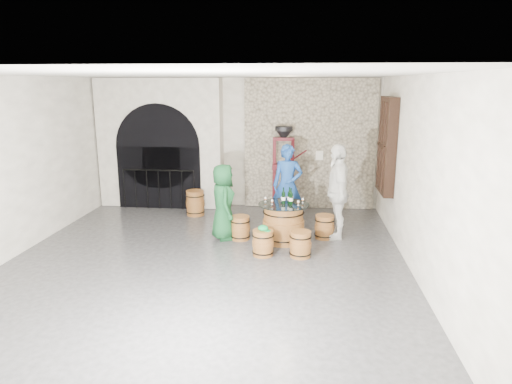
# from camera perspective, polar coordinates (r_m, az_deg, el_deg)

# --- Properties ---
(ground) EXTENTS (8.00, 8.00, 0.00)m
(ground) POSITION_cam_1_polar(r_m,az_deg,el_deg) (8.09, -6.40, -8.92)
(ground) COLOR #2E2E30
(ground) RESTS_ON ground
(wall_back) EXTENTS (8.00, 0.00, 8.00)m
(wall_back) POSITION_cam_1_polar(r_m,az_deg,el_deg) (11.51, -2.35, 6.12)
(wall_back) COLOR silver
(wall_back) RESTS_ON ground
(wall_front) EXTENTS (8.00, 0.00, 8.00)m
(wall_front) POSITION_cam_1_polar(r_m,az_deg,el_deg) (3.97, -19.51, -9.01)
(wall_front) COLOR silver
(wall_front) RESTS_ON ground
(wall_left) EXTENTS (0.00, 8.00, 8.00)m
(wall_left) POSITION_cam_1_polar(r_m,az_deg,el_deg) (9.06, -28.87, 2.45)
(wall_left) COLOR silver
(wall_left) RESTS_ON ground
(wall_right) EXTENTS (0.00, 8.00, 8.00)m
(wall_right) POSITION_cam_1_polar(r_m,az_deg,el_deg) (7.67, 19.76, 1.62)
(wall_right) COLOR silver
(wall_right) RESTS_ON ground
(ceiling) EXTENTS (8.00, 8.00, 0.00)m
(ceiling) POSITION_cam_1_polar(r_m,az_deg,el_deg) (7.49, -7.05, 14.37)
(ceiling) COLOR beige
(ceiling) RESTS_ON wall_back
(stone_facing_panel) EXTENTS (3.20, 0.12, 3.18)m
(stone_facing_panel) POSITION_cam_1_polar(r_m,az_deg,el_deg) (11.33, 6.70, 5.92)
(stone_facing_panel) COLOR #AFA38B
(stone_facing_panel) RESTS_ON ground
(arched_opening) EXTENTS (3.10, 0.60, 3.19)m
(arched_opening) POSITION_cam_1_polar(r_m,az_deg,el_deg) (11.69, -11.84, 5.87)
(arched_opening) COLOR silver
(arched_opening) RESTS_ON ground
(shuttered_window) EXTENTS (0.23, 1.10, 2.00)m
(shuttered_window) POSITION_cam_1_polar(r_m,az_deg,el_deg) (9.93, 16.00, 5.60)
(shuttered_window) COLOR black
(shuttered_window) RESTS_ON wall_right
(barrel_table) EXTENTS (1.00, 1.00, 0.77)m
(barrel_table) POSITION_cam_1_polar(r_m,az_deg,el_deg) (9.03, 3.44, -3.88)
(barrel_table) COLOR brown
(barrel_table) RESTS_ON ground
(barrel_stool_left) EXTENTS (0.41, 0.41, 0.48)m
(barrel_stool_left) POSITION_cam_1_polar(r_m,az_deg,el_deg) (9.18, -1.98, -4.50)
(barrel_stool_left) COLOR brown
(barrel_stool_left) RESTS_ON ground
(barrel_stool_far) EXTENTS (0.41, 0.41, 0.48)m
(barrel_stool_far) POSITION_cam_1_polar(r_m,az_deg,el_deg) (9.90, 3.81, -3.19)
(barrel_stool_far) COLOR brown
(barrel_stool_far) RESTS_ON ground
(barrel_stool_right) EXTENTS (0.41, 0.41, 0.48)m
(barrel_stool_right) POSITION_cam_1_polar(r_m,az_deg,el_deg) (9.34, 8.56, -4.33)
(barrel_stool_right) COLOR brown
(barrel_stool_right) RESTS_ON ground
(barrel_stool_near_right) EXTENTS (0.41, 0.41, 0.48)m
(barrel_stool_near_right) POSITION_cam_1_polar(r_m,az_deg,el_deg) (8.31, 5.58, -6.51)
(barrel_stool_near_right) COLOR brown
(barrel_stool_near_right) RESTS_ON ground
(barrel_stool_near_left) EXTENTS (0.41, 0.41, 0.48)m
(barrel_stool_near_left) POSITION_cam_1_polar(r_m,az_deg,el_deg) (8.34, 0.88, -6.39)
(barrel_stool_near_left) COLOR brown
(barrel_stool_near_left) RESTS_ON ground
(green_cap) EXTENTS (0.23, 0.19, 0.10)m
(green_cap) POSITION_cam_1_polar(r_m,az_deg,el_deg) (8.24, 0.91, -4.54)
(green_cap) COLOR #0C8A3D
(green_cap) RESTS_ON barrel_stool_near_left
(person_green) EXTENTS (0.70, 0.86, 1.53)m
(person_green) POSITION_cam_1_polar(r_m,az_deg,el_deg) (9.10, -4.12, -1.25)
(person_green) COLOR #134522
(person_green) RESTS_ON ground
(person_blue) EXTENTS (0.67, 0.46, 1.79)m
(person_blue) POSITION_cam_1_polar(r_m,az_deg,el_deg) (9.98, 3.97, 0.85)
(person_blue) COLOR navy
(person_blue) RESTS_ON ground
(person_white) EXTENTS (0.54, 1.15, 1.92)m
(person_white) POSITION_cam_1_polar(r_m,az_deg,el_deg) (9.24, 10.12, 0.06)
(person_white) COLOR silver
(person_white) RESTS_ON ground
(wine_bottle_left) EXTENTS (0.08, 0.08, 0.32)m
(wine_bottle_left) POSITION_cam_1_polar(r_m,az_deg,el_deg) (8.92, 3.45, -0.64)
(wine_bottle_left) COLOR black
(wine_bottle_left) RESTS_ON barrel_table
(wine_bottle_center) EXTENTS (0.08, 0.08, 0.32)m
(wine_bottle_center) POSITION_cam_1_polar(r_m,az_deg,el_deg) (8.87, 4.39, -0.73)
(wine_bottle_center) COLOR black
(wine_bottle_center) RESTS_ON barrel_table
(wine_bottle_right) EXTENTS (0.08, 0.08, 0.32)m
(wine_bottle_right) POSITION_cam_1_polar(r_m,az_deg,el_deg) (8.95, 4.20, -0.60)
(wine_bottle_right) COLOR black
(wine_bottle_right) RESTS_ON barrel_table
(tasting_glass_a) EXTENTS (0.05, 0.05, 0.10)m
(tasting_glass_a) POSITION_cam_1_polar(r_m,az_deg,el_deg) (8.87, 2.02, -1.26)
(tasting_glass_a) COLOR #CB6727
(tasting_glass_a) RESTS_ON barrel_table
(tasting_glass_b) EXTENTS (0.05, 0.05, 0.10)m
(tasting_glass_b) POSITION_cam_1_polar(r_m,az_deg,el_deg) (9.02, 5.86, -1.07)
(tasting_glass_b) COLOR #CB6727
(tasting_glass_b) RESTS_ON barrel_table
(tasting_glass_c) EXTENTS (0.05, 0.05, 0.10)m
(tasting_glass_c) POSITION_cam_1_polar(r_m,az_deg,el_deg) (9.10, 3.27, -0.88)
(tasting_glass_c) COLOR #CB6727
(tasting_glass_c) RESTS_ON barrel_table
(tasting_glass_d) EXTENTS (0.05, 0.05, 0.10)m
(tasting_glass_d) POSITION_cam_1_polar(r_m,az_deg,el_deg) (9.20, 4.55, -0.75)
(tasting_glass_d) COLOR #CB6727
(tasting_glass_d) RESTS_ON barrel_table
(tasting_glass_e) EXTENTS (0.05, 0.05, 0.10)m
(tasting_glass_e) POSITION_cam_1_polar(r_m,az_deg,el_deg) (8.83, 5.30, -1.37)
(tasting_glass_e) COLOR #CB6727
(tasting_glass_e) RESTS_ON barrel_table
(tasting_glass_f) EXTENTS (0.05, 0.05, 0.10)m
(tasting_glass_f) POSITION_cam_1_polar(r_m,az_deg,el_deg) (9.05, 1.18, -0.95)
(tasting_glass_f) COLOR #CB6727
(tasting_glass_f) RESTS_ON barrel_table
(side_barrel) EXTENTS (0.45, 0.45, 0.60)m
(side_barrel) POSITION_cam_1_polar(r_m,az_deg,el_deg) (10.92, -7.60, -1.37)
(side_barrel) COLOR brown
(side_barrel) RESTS_ON ground
(corking_press) EXTENTS (0.85, 0.47, 2.07)m
(corking_press) POSITION_cam_1_polar(r_m,az_deg,el_deg) (10.99, 3.45, 3.68)
(corking_press) COLOR #4B0C15
(corking_press) RESTS_ON ground
(control_box) EXTENTS (0.18, 0.10, 0.22)m
(control_box) POSITION_cam_1_polar(r_m,az_deg,el_deg) (11.29, 7.94, 4.58)
(control_box) COLOR silver
(control_box) RESTS_ON wall_back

